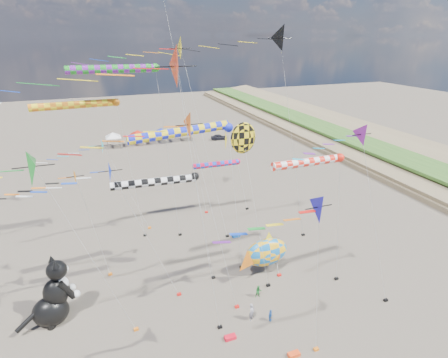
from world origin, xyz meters
TOP-DOWN VIEW (x-y plane):
  - delta_kite_0 at (-13.21, 16.52)m, footprint 8.09×1.53m
  - delta_kite_1 at (-6.34, 6.40)m, footprint 14.31×2.64m
  - delta_kite_2 at (-8.88, 11.32)m, footprint 10.09×1.98m
  - delta_kite_3 at (-0.80, 19.02)m, footprint 12.33×2.38m
  - delta_kite_4 at (-8.33, 24.15)m, footprint 8.93×1.87m
  - delta_kite_5 at (-12.35, 8.56)m, footprint 10.57×2.52m
  - delta_kite_6 at (8.68, 4.12)m, footprint 8.75×1.82m
  - delta_kite_7 at (1.06, 1.87)m, footprint 8.17×1.97m
  - delta_kite_8 at (-4.34, 8.03)m, footprint 11.33×2.13m
  - delta_kite_9 at (6.68, 16.15)m, footprint 14.69×2.62m
  - windsock_0 at (-10.45, 22.59)m, footprint 9.43×0.76m
  - windsock_1 at (-6.66, 21.29)m, footprint 9.66×0.81m
  - windsock_2 at (-2.56, 13.00)m, footprint 10.04×0.81m
  - windsock_3 at (4.49, 24.59)m, footprint 7.49×0.73m
  - windsock_4 at (-5.02, 12.46)m, footprint 8.48×0.71m
  - windsock_5 at (6.29, 8.11)m, footprint 7.93×0.71m
  - angelfish_kite at (1.75, 11.56)m, footprint 3.74×3.02m
  - cat_inflatable at (-14.31, 11.92)m, footprint 4.72×3.48m
  - fish_inflatable at (4.60, 11.54)m, footprint 5.89×2.99m
  - person_adult at (0.73, 6.35)m, footprint 0.69×0.67m
  - child_green at (2.44, 8.57)m, footprint 0.64×0.53m
  - child_blue at (2.11, 5.70)m, footprint 0.66×0.63m
  - kite_bag_0 at (4.44, 18.66)m, footprint 0.90×0.44m
  - kite_bag_1 at (2.13, 2.01)m, footprint 0.90×0.44m
  - kite_bag_2 at (-1.66, 5.10)m, footprint 0.90×0.44m
  - tent_row at (1.50, 60.00)m, footprint 19.20×4.20m
  - parked_car at (16.58, 58.00)m, footprint 3.78×1.93m

SIDE VIEW (x-z plane):
  - kite_bag_0 at x=4.44m, z-range 0.00..0.30m
  - kite_bag_1 at x=2.13m, z-range 0.00..0.30m
  - kite_bag_2 at x=-1.66m, z-range 0.00..0.30m
  - child_blue at x=2.11m, z-range 0.00..1.10m
  - child_green at x=2.44m, z-range 0.00..1.20m
  - parked_car at x=16.58m, z-range 0.00..1.23m
  - person_adult at x=0.73m, z-range 0.00..1.60m
  - fish_inflatable at x=4.60m, z-range 0.06..4.64m
  - cat_inflatable at x=-14.31m, z-range 0.00..5.74m
  - tent_row at x=1.50m, z-range 1.25..5.05m
  - windsock_3 at x=4.49m, z-range 3.30..10.71m
  - delta_kite_0 at x=-13.21m, z-range 4.62..16.31m
  - delta_kite_4 at x=-8.33m, z-range 4.71..16.71m
  - windsock_4 at x=-5.02m, z-range 5.19..16.40m
  - delta_kite_2 at x=-8.88m, z-range 5.39..18.80m
  - delta_kite_7 at x=1.06m, z-range 5.56..19.29m
  - windsock_5 at x=6.29m, z-range 6.03..18.96m
  - angelfish_kite at x=1.75m, z-range 6.23..21.57m
  - windsock_2 at x=-2.56m, z-range 7.05..22.08m
  - delta_kite_5 at x=-12.35m, z-range 6.54..22.60m
  - delta_kite_6 at x=8.68m, z-range 6.85..23.07m
  - windsock_0 at x=-10.45m, z-range 7.56..23.58m
  - delta_kite_8 at x=-4.34m, z-range 7.25..24.53m
  - windsock_1 at x=-6.66m, z-range 9.17..28.48m
  - delta_kite_1 at x=-6.34m, z-range 9.17..30.74m
  - delta_kite_3 at x=-0.80m, z-range 9.48..31.41m
  - delta_kite_9 at x=6.68m, z-range 9.87..32.81m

